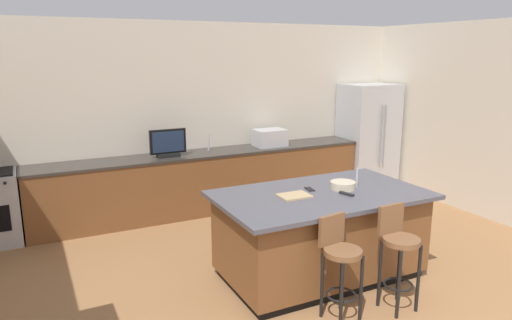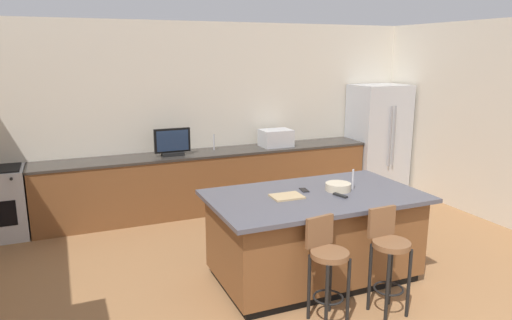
% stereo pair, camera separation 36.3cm
% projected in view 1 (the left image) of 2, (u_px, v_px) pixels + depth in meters
% --- Properties ---
extents(wall_back, '(7.36, 0.12, 2.81)m').
position_uv_depth(wall_back, '(202.00, 116.00, 7.24)').
color(wall_back, beige).
rests_on(wall_back, ground_plane).
extents(wall_right, '(0.12, 5.51, 2.81)m').
position_uv_depth(wall_right, '(502.00, 123.00, 6.52)').
color(wall_right, beige).
rests_on(wall_right, ground_plane).
extents(counter_back, '(5.07, 0.62, 0.91)m').
position_uv_depth(counter_back, '(207.00, 182.00, 7.09)').
color(counter_back, brown).
rests_on(counter_back, ground_plane).
extents(kitchen_island, '(2.20, 1.28, 0.93)m').
position_uv_depth(kitchen_island, '(320.00, 234.00, 5.00)').
color(kitchen_island, black).
rests_on(kitchen_island, ground_plane).
extents(refrigerator, '(0.91, 0.74, 1.83)m').
position_uv_depth(refrigerator, '(368.00, 137.00, 8.24)').
color(refrigerator, '#B7BABF').
rests_on(refrigerator, ground_plane).
extents(microwave, '(0.48, 0.36, 0.26)m').
position_uv_depth(microwave, '(270.00, 138.00, 7.42)').
color(microwave, '#B7BABF').
rests_on(microwave, counter_back).
extents(tv_monitor, '(0.52, 0.16, 0.40)m').
position_uv_depth(tv_monitor, '(168.00, 144.00, 6.64)').
color(tv_monitor, black).
rests_on(tv_monitor, counter_back).
extents(sink_faucet_back, '(0.02, 0.02, 0.24)m').
position_uv_depth(sink_faucet_back, '(209.00, 143.00, 7.08)').
color(sink_faucet_back, '#B2B2B7').
rests_on(sink_faucet_back, counter_back).
extents(sink_faucet_island, '(0.02, 0.02, 0.22)m').
position_uv_depth(sink_faucet_island, '(357.00, 178.00, 5.07)').
color(sink_faucet_island, '#B2B2B7').
rests_on(sink_faucet_island, kitchen_island).
extents(bar_stool_left, '(0.34, 0.36, 0.95)m').
position_uv_depth(bar_stool_left, '(340.00, 259.00, 4.17)').
color(bar_stool_left, brown).
rests_on(bar_stool_left, ground_plane).
extents(bar_stool_right, '(0.34, 0.34, 0.99)m').
position_uv_depth(bar_stool_right, '(398.00, 248.00, 4.34)').
color(bar_stool_right, brown).
rests_on(bar_stool_right, ground_plane).
extents(fruit_bowl, '(0.27, 0.27, 0.08)m').
position_uv_depth(fruit_bowl, '(343.00, 185.00, 5.03)').
color(fruit_bowl, beige).
rests_on(fruit_bowl, kitchen_island).
extents(cell_phone, '(0.09, 0.16, 0.01)m').
position_uv_depth(cell_phone, '(310.00, 189.00, 5.02)').
color(cell_phone, black).
rests_on(cell_phone, kitchen_island).
extents(tv_remote, '(0.09, 0.18, 0.02)m').
position_uv_depth(tv_remote, '(346.00, 194.00, 4.83)').
color(tv_remote, black).
rests_on(tv_remote, kitchen_island).
extents(cutting_board, '(0.32, 0.25, 0.02)m').
position_uv_depth(cutting_board, '(294.00, 196.00, 4.77)').
color(cutting_board, tan).
rests_on(cutting_board, kitchen_island).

